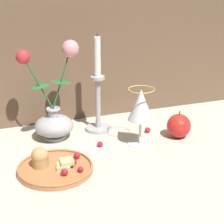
% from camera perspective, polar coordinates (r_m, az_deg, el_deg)
% --- Properties ---
extents(ground_plane, '(2.40, 2.40, 0.00)m').
position_cam_1_polar(ground_plane, '(1.14, 1.23, -5.55)').
color(ground_plane, '#B7B2A3').
rests_on(ground_plane, ground).
extents(vase, '(0.19, 0.12, 0.31)m').
position_cam_1_polar(vase, '(1.18, -8.81, -0.20)').
color(vase, '#A3A3A8').
rests_on(vase, ground_plane).
extents(plate_with_pastries, '(0.20, 0.20, 0.06)m').
position_cam_1_polar(plate_with_pastries, '(1.02, -8.94, -8.12)').
color(plate_with_pastries, '#B77042').
rests_on(plate_with_pastries, ground_plane).
extents(wine_glass, '(0.08, 0.08, 0.18)m').
position_cam_1_polar(wine_glass, '(1.12, 4.41, 0.78)').
color(wine_glass, silver).
rests_on(wine_glass, ground_plane).
extents(candlestick, '(0.09, 0.09, 0.32)m').
position_cam_1_polar(candlestick, '(1.22, -2.16, 2.15)').
color(candlestick, '#A3A3A8').
rests_on(candlestick, ground_plane).
extents(apple_beside_vase, '(0.08, 0.08, 0.09)m').
position_cam_1_polar(apple_beside_vase, '(1.21, 10.14, -2.10)').
color(apple_beside_vase, red).
rests_on(apple_beside_vase, ground_plane).
extents(berry_near_plate, '(0.02, 0.02, 0.02)m').
position_cam_1_polar(berry_near_plate, '(1.24, 5.46, -2.74)').
color(berry_near_plate, '#AD192D').
rests_on(berry_near_plate, ground_plane).
extents(berry_front_center, '(0.02, 0.02, 0.02)m').
position_cam_1_polar(berry_front_center, '(1.14, -1.83, -4.91)').
color(berry_front_center, '#AD192D').
rests_on(berry_front_center, ground_plane).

